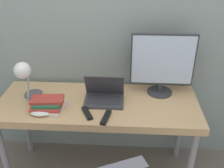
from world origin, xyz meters
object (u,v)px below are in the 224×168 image
object	(u,v)px
desk_lamp	(24,75)
book_stack	(48,104)
monitor	(162,63)
game_controller	(41,112)
laptop	(104,95)

from	to	relation	value
desk_lamp	book_stack	distance (m)	0.28
book_stack	monitor	bearing A→B (deg)	19.26
monitor	game_controller	xyz separation A→B (m)	(-0.90, -0.37, -0.25)
laptop	desk_lamp	distance (m)	0.62
game_controller	laptop	bearing A→B (deg)	26.08
laptop	desk_lamp	bearing A→B (deg)	-174.26
laptop	book_stack	bearing A→B (deg)	-160.01
laptop	game_controller	bearing A→B (deg)	-153.92
book_stack	game_controller	world-z (taller)	book_stack
laptop	monitor	world-z (taller)	monitor
monitor	book_stack	world-z (taller)	monitor
laptop	book_stack	size ratio (longest dim) A/B	1.18
book_stack	desk_lamp	bearing A→B (deg)	153.42
laptop	book_stack	xyz separation A→B (m)	(-0.41, -0.15, -0.00)
desk_lamp	book_stack	bearing A→B (deg)	-26.58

